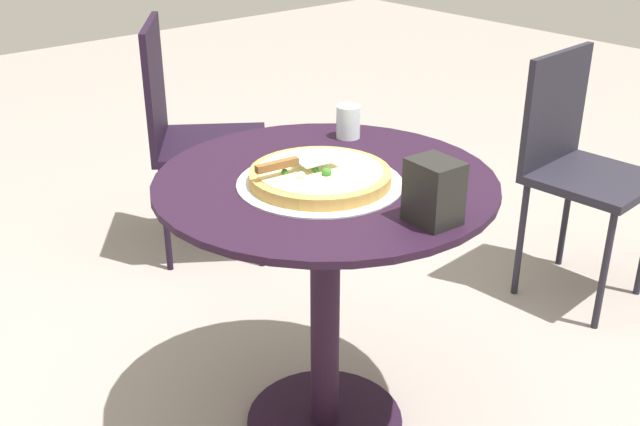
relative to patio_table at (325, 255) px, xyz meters
name	(u,v)px	position (x,y,z in m)	size (l,w,h in m)	color
ground_plane	(325,422)	(0.00, 0.00, -0.54)	(10.00, 10.00, 0.00)	gray
patio_table	(325,255)	(0.00, 0.00, 0.00)	(0.84, 0.84, 0.75)	black
pizza_on_tray	(320,177)	(-0.02, 0.03, 0.23)	(0.40, 0.40, 0.05)	silver
pizza_server	(295,162)	(0.01, 0.08, 0.27)	(0.09, 0.21, 0.02)	silver
drinking_cup	(348,122)	(0.18, -0.24, 0.26)	(0.07, 0.07, 0.09)	silver
napkin_dispenser	(434,192)	(-0.33, -0.02, 0.28)	(0.11, 0.09, 0.14)	black
patio_chair_near	(577,157)	(0.00, -1.16, -0.03)	(0.40, 0.40, 0.87)	#21202A
patio_chair_far	(188,125)	(1.15, -0.31, -0.01)	(0.58, 0.58, 0.92)	black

